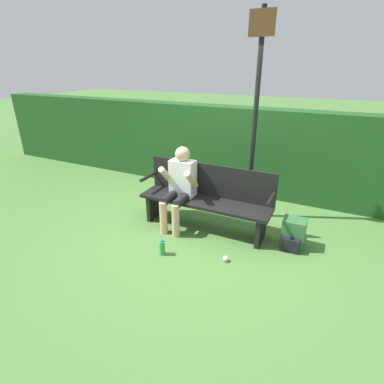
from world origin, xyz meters
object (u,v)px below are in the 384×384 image
park_bench (206,197)px  signpost (256,110)px  backpack (293,234)px  water_bottle (162,247)px  person_seated (180,184)px

park_bench → signpost: 1.42m
park_bench → backpack: park_bench is taller
backpack → water_bottle: size_ratio=1.84×
water_bottle → signpost: size_ratio=0.07×
person_seated → backpack: 1.72m
park_bench → signpost: (0.47, 0.61, 1.20)m
backpack → signpost: size_ratio=0.13×
person_seated → park_bench: bearing=19.3°
signpost → person_seated: bearing=-138.7°
water_bottle → signpost: (0.69, 1.54, 1.58)m
park_bench → backpack: size_ratio=4.91×
backpack → signpost: bearing=142.8°
park_bench → person_seated: (-0.37, -0.13, 0.19)m
backpack → water_bottle: 1.75m
park_bench → signpost: signpost is taller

